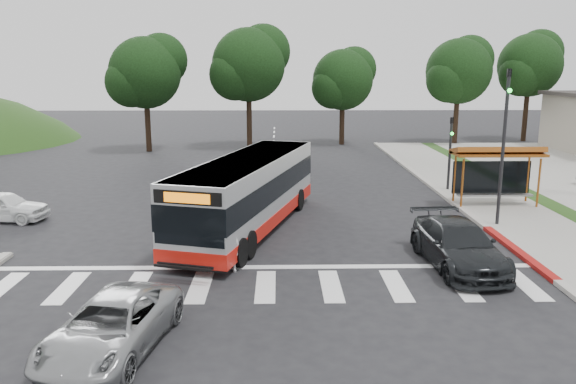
{
  "coord_description": "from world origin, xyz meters",
  "views": [
    {
      "loc": [
        0.4,
        -21.09,
        6.48
      ],
      "look_at": [
        0.8,
        1.15,
        1.6
      ],
      "focal_mm": 35.0,
      "sensor_mm": 36.0,
      "label": 1
    }
  ],
  "objects_px": {
    "dark_sedan": "(458,245)",
    "silver_suv_south": "(112,326)",
    "transit_bus": "(249,194)",
    "pedestrian": "(229,245)"
  },
  "relations": [
    {
      "from": "transit_bus",
      "to": "dark_sedan",
      "type": "relative_size",
      "value": 2.23
    },
    {
      "from": "pedestrian",
      "to": "silver_suv_south",
      "type": "distance_m",
      "value": 5.76
    },
    {
      "from": "pedestrian",
      "to": "dark_sedan",
      "type": "relative_size",
      "value": 0.36
    },
    {
      "from": "transit_bus",
      "to": "pedestrian",
      "type": "height_order",
      "value": "transit_bus"
    },
    {
      "from": "dark_sedan",
      "to": "silver_suv_south",
      "type": "distance_m",
      "value": 11.39
    },
    {
      "from": "pedestrian",
      "to": "silver_suv_south",
      "type": "xyz_separation_m",
      "value": [
        -2.28,
        -5.28,
        -0.28
      ]
    },
    {
      "from": "transit_bus",
      "to": "pedestrian",
      "type": "xyz_separation_m",
      "value": [
        -0.42,
        -4.96,
        -0.57
      ]
    },
    {
      "from": "pedestrian",
      "to": "silver_suv_south",
      "type": "bearing_deg",
      "value": 70.49
    },
    {
      "from": "transit_bus",
      "to": "silver_suv_south",
      "type": "height_order",
      "value": "transit_bus"
    },
    {
      "from": "dark_sedan",
      "to": "silver_suv_south",
      "type": "relative_size",
      "value": 1.12
    }
  ]
}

